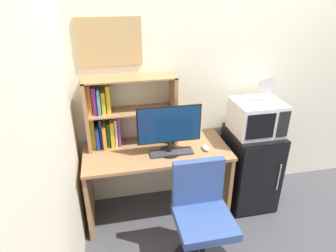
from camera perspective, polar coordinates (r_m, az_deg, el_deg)
The scene contains 12 objects.
wall_back at distance 3.24m, azimuth 19.70°, elevation 9.68°, with size 6.40×0.04×2.60m, color silver.
wall_left at distance 1.36m, azimuth -25.13°, elevation -13.79°, with size 0.04×4.40×2.60m, color silver.
desk at distance 2.85m, azimuth -2.12°, elevation -8.35°, with size 1.35×0.61×0.73m.
hutch_bookshelf at distance 2.73m, azimuth -9.97°, elevation 2.55°, with size 0.83×0.25×0.66m.
monitor at distance 2.56m, azimuth 0.28°, elevation -0.31°, with size 0.57×0.20×0.46m.
keyboard at distance 2.67m, azimuth 0.69°, elevation -5.17°, with size 0.39×0.12×0.02m, color #333338.
computer_mouse at distance 2.75m, azimuth 7.34°, elevation -4.23°, with size 0.06×0.11×0.04m, color silver.
mini_fridge at distance 3.17m, azimuth 15.60°, elevation -7.78°, with size 0.47×0.55×0.82m.
microwave at distance 2.91m, azimuth 16.87°, elevation 1.66°, with size 0.45×0.40×0.31m.
desk_fan at distance 2.84m, azimuth 18.63°, elevation 7.01°, with size 0.15×0.11×0.24m.
desk_chair at distance 2.46m, azimuth 6.57°, elevation -18.36°, with size 0.50×0.50×0.91m.
wall_corkboard at distance 2.66m, azimuth -11.36°, elevation 15.78°, with size 0.56×0.02×0.41m, color tan.
Camera 1 is at (-1.27, -2.63, 2.11)m, focal length 31.32 mm.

